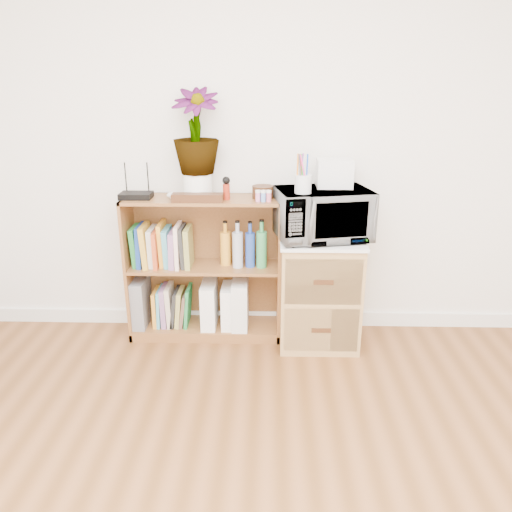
{
  "coord_description": "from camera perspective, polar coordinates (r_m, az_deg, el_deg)",
  "views": [
    {
      "loc": [
        0.07,
        -0.95,
        1.66
      ],
      "look_at": [
        -0.01,
        1.95,
        0.62
      ],
      "focal_mm": 35.0,
      "sensor_mm": 36.0,
      "label": 1
    }
  ],
  "objects": [
    {
      "name": "cookbooks",
      "position": [
        3.3,
        -10.66,
        1.14
      ],
      "size": [
        0.39,
        0.2,
        0.28
      ],
      "color": "#228033",
      "rests_on": "bookshelf"
    },
    {
      "name": "bookshelf",
      "position": [
        3.3,
        -5.89,
        -1.44
      ],
      "size": [
        1.0,
        0.3,
        0.95
      ],
      "primitive_type": "cube",
      "color": "brown",
      "rests_on": "ground"
    },
    {
      "name": "microwave",
      "position": [
        3.09,
        7.62,
        4.76
      ],
      "size": [
        0.62,
        0.48,
        0.31
      ],
      "primitive_type": "imported",
      "rotation": [
        0.0,
        0.0,
        0.21
      ],
      "color": "silver",
      "rests_on": "wicker_unit"
    },
    {
      "name": "plant_pot",
      "position": [
        3.17,
        -6.67,
        8.02
      ],
      "size": [
        0.18,
        0.18,
        0.15
      ],
      "primitive_type": "cylinder",
      "color": "white",
      "rests_on": "bookshelf"
    },
    {
      "name": "router",
      "position": [
        3.22,
        -13.55,
        6.74
      ],
      "size": [
        0.2,
        0.13,
        0.04
      ],
      "primitive_type": "cube",
      "color": "black",
      "rests_on": "bookshelf"
    },
    {
      "name": "file_box",
      "position": [
        3.48,
        -13.07,
        -5.06
      ],
      "size": [
        0.1,
        0.26,
        0.33
      ],
      "primitive_type": "cube",
      "color": "slate",
      "rests_on": "bookshelf"
    },
    {
      "name": "magazine_holder_right",
      "position": [
        3.37,
        -1.81,
        -5.39
      ],
      "size": [
        0.1,
        0.26,
        0.33
      ],
      "primitive_type": "cube",
      "color": "silver",
      "rests_on": "bookshelf"
    },
    {
      "name": "lower_books",
      "position": [
        3.45,
        -9.58,
        -5.67
      ],
      "size": [
        0.25,
        0.19,
        0.28
      ],
      "color": "orange",
      "rests_on": "bookshelf"
    },
    {
      "name": "liquor_bottles",
      "position": [
        3.22,
        -1.44,
        1.38
      ],
      "size": [
        0.3,
        0.07,
        0.31
      ],
      "color": "orange",
      "rests_on": "bookshelf"
    },
    {
      "name": "magazine_holder_left",
      "position": [
        3.39,
        -5.37,
        -5.5
      ],
      "size": [
        0.1,
        0.24,
        0.3
      ],
      "primitive_type": "cube",
      "color": "white",
      "rests_on": "bookshelf"
    },
    {
      "name": "magazine_holder_mid",
      "position": [
        3.38,
        -3.12,
        -5.68
      ],
      "size": [
        0.09,
        0.23,
        0.29
      ],
      "primitive_type": "cube",
      "color": "white",
      "rests_on": "bookshelf"
    },
    {
      "name": "trinket_box",
      "position": [
        3.06,
        -6.7,
        6.64
      ],
      "size": [
        0.31,
        0.08,
        0.05
      ],
      "primitive_type": "cube",
      "color": "#36190E",
      "rests_on": "bookshelf"
    },
    {
      "name": "potted_plant",
      "position": [
        3.12,
        -6.91,
        13.98
      ],
      "size": [
        0.29,
        0.29,
        0.51
      ],
      "primitive_type": "imported",
      "color": "#337F3B",
      "rests_on": "plant_pot"
    },
    {
      "name": "skirting_board",
      "position": [
        3.58,
        0.24,
        -7.05
      ],
      "size": [
        4.0,
        0.02,
        0.1
      ],
      "primitive_type": "cube",
      "color": "white",
      "rests_on": "ground"
    },
    {
      "name": "kokeshi_doll",
      "position": [
        3.1,
        -3.41,
        7.33
      ],
      "size": [
        0.04,
        0.04,
        0.1
      ],
      "primitive_type": "cylinder",
      "color": "maroon",
      "rests_on": "bookshelf"
    },
    {
      "name": "wicker_unit",
      "position": [
        3.27,
        7.2,
        -4.08
      ],
      "size": [
        0.5,
        0.45,
        0.7
      ],
      "primitive_type": "cube",
      "color": "#9E7542",
      "rests_on": "ground"
    },
    {
      "name": "paint_jars",
      "position": [
        3.04,
        0.84,
        6.7
      ],
      "size": [
        0.1,
        0.04,
        0.05
      ],
      "primitive_type": "cube",
      "color": "#CB7196",
      "rests_on": "bookshelf"
    },
    {
      "name": "wooden_bowl",
      "position": [
        3.14,
        0.77,
        7.33
      ],
      "size": [
        0.13,
        0.13,
        0.08
      ],
      "primitive_type": "cylinder",
      "color": "#34180E",
      "rests_on": "bookshelf"
    },
    {
      "name": "small_appliance",
      "position": [
        3.13,
        8.94,
        9.34
      ],
      "size": [
        0.21,
        0.18,
        0.17
      ],
      "primitive_type": "cube",
      "color": "white",
      "rests_on": "microwave"
    },
    {
      "name": "white_bowl",
      "position": [
        3.15,
        -8.96,
        6.74
      ],
      "size": [
        0.13,
        0.13,
        0.03
      ],
      "primitive_type": "imported",
      "color": "silver",
      "rests_on": "bookshelf"
    },
    {
      "name": "pen_cup",
      "position": [
        2.94,
        5.4,
        8.2
      ],
      "size": [
        0.1,
        0.1,
        0.11
      ],
      "primitive_type": "cylinder",
      "color": "silver",
      "rests_on": "microwave"
    }
  ]
}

